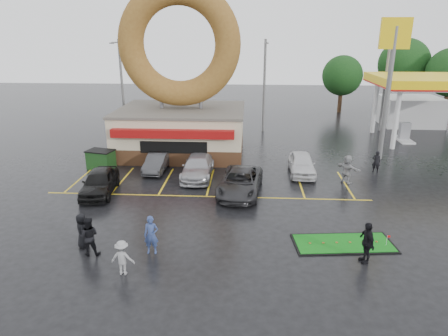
# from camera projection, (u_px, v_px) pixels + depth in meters

# --- Properties ---
(ground) EXTENTS (120.00, 120.00, 0.00)m
(ground) POSITION_uv_depth(u_px,v_px,m) (200.00, 221.00, 21.27)
(ground) COLOR black
(ground) RESTS_ON ground
(donut_shop) EXTENTS (10.20, 8.70, 13.50)m
(donut_shop) POSITION_uv_depth(u_px,v_px,m) (181.00, 99.00, 32.28)
(donut_shop) COLOR #472B19
(donut_shop) RESTS_ON ground
(gas_station) EXTENTS (12.30, 13.65, 5.90)m
(gas_station) POSITION_uv_depth(u_px,v_px,m) (429.00, 96.00, 38.73)
(gas_station) COLOR silver
(gas_station) RESTS_ON ground
(shell_sign) EXTENTS (2.20, 0.36, 10.60)m
(shell_sign) POSITION_uv_depth(u_px,v_px,m) (392.00, 64.00, 29.51)
(shell_sign) COLOR slate
(shell_sign) RESTS_ON ground
(streetlight_left) EXTENTS (0.40, 2.21, 9.00)m
(streetlight_left) POSITION_uv_depth(u_px,v_px,m) (122.00, 84.00, 39.15)
(streetlight_left) COLOR slate
(streetlight_left) RESTS_ON ground
(streetlight_mid) EXTENTS (0.40, 2.21, 9.00)m
(streetlight_mid) POSITION_uv_depth(u_px,v_px,m) (264.00, 84.00, 39.29)
(streetlight_mid) COLOR slate
(streetlight_mid) RESTS_ON ground
(streetlight_right) EXTENTS (0.40, 2.21, 9.00)m
(streetlight_right) POSITION_uv_depth(u_px,v_px,m) (385.00, 83.00, 39.54)
(streetlight_right) COLOR slate
(streetlight_right) RESTS_ON ground
(tree_far_c) EXTENTS (6.30, 6.30, 9.00)m
(tree_far_c) POSITION_uv_depth(u_px,v_px,m) (404.00, 64.00, 50.28)
(tree_far_c) COLOR #332114
(tree_far_c) RESTS_ON ground
(tree_far_d) EXTENTS (4.90, 4.90, 7.00)m
(tree_far_d) POSITION_uv_depth(u_px,v_px,m) (342.00, 76.00, 49.27)
(tree_far_d) COLOR #332114
(tree_far_d) RESTS_ON ground
(car_black) EXTENTS (2.28, 4.67, 1.53)m
(car_black) POSITION_uv_depth(u_px,v_px,m) (100.00, 182.00, 24.72)
(car_black) COLOR black
(car_black) RESTS_ON ground
(car_dgrey) EXTENTS (1.46, 3.87, 1.26)m
(car_dgrey) POSITION_uv_depth(u_px,v_px,m) (157.00, 162.00, 28.87)
(car_dgrey) COLOR #303033
(car_dgrey) RESTS_ON ground
(car_silver) EXTENTS (2.03, 4.98, 1.44)m
(car_silver) POSITION_uv_depth(u_px,v_px,m) (198.00, 167.00, 27.63)
(car_silver) COLOR #A4A4A9
(car_silver) RESTS_ON ground
(car_grey) EXTENTS (3.03, 5.55, 1.48)m
(car_grey) POSITION_uv_depth(u_px,v_px,m) (240.00, 182.00, 24.77)
(car_grey) COLOR #2A2A2C
(car_grey) RESTS_ON ground
(car_white) EXTENTS (1.85, 4.38, 1.48)m
(car_white) POSITION_uv_depth(u_px,v_px,m) (302.00, 164.00, 28.24)
(car_white) COLOR silver
(car_white) RESTS_ON ground
(person_blue) EXTENTS (0.68, 0.46, 1.80)m
(person_blue) POSITION_uv_depth(u_px,v_px,m) (151.00, 235.00, 17.93)
(person_blue) COLOR navy
(person_blue) RESTS_ON ground
(person_blackjkt) EXTENTS (0.96, 0.79, 1.82)m
(person_blackjkt) POSITION_uv_depth(u_px,v_px,m) (89.00, 236.00, 17.80)
(person_blackjkt) COLOR black
(person_blackjkt) RESTS_ON ground
(person_hoodie) EXTENTS (1.02, 0.63, 1.53)m
(person_hoodie) POSITION_uv_depth(u_px,v_px,m) (122.00, 258.00, 16.37)
(person_hoodie) COLOR gray
(person_hoodie) RESTS_ON ground
(person_bystander) EXTENTS (0.80, 0.96, 1.67)m
(person_bystander) POSITION_uv_depth(u_px,v_px,m) (82.00, 231.00, 18.47)
(person_bystander) COLOR black
(person_bystander) RESTS_ON ground
(person_cameraman) EXTENTS (0.68, 1.17, 1.88)m
(person_cameraman) POSITION_uv_depth(u_px,v_px,m) (367.00, 242.00, 17.21)
(person_cameraman) COLOR black
(person_cameraman) RESTS_ON ground
(person_walker_near) EXTENTS (1.61, 1.71, 1.92)m
(person_walker_near) POSITION_uv_depth(u_px,v_px,m) (347.00, 169.00, 26.42)
(person_walker_near) COLOR #969598
(person_walker_near) RESTS_ON ground
(person_walker_far) EXTENTS (0.64, 0.48, 1.59)m
(person_walker_far) POSITION_uv_depth(u_px,v_px,m) (376.00, 162.00, 28.51)
(person_walker_far) COLOR black
(person_walker_far) RESTS_ON ground
(dumpster) EXTENTS (2.04, 1.60, 1.30)m
(dumpster) POSITION_uv_depth(u_px,v_px,m) (101.00, 160.00, 29.42)
(dumpster) COLOR #1C461B
(dumpster) RESTS_ON ground
(putting_green) EXTENTS (4.89, 2.51, 0.59)m
(putting_green) POSITION_uv_depth(u_px,v_px,m) (343.00, 243.00, 18.95)
(putting_green) COLOR black
(putting_green) RESTS_ON ground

